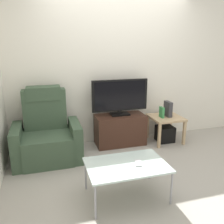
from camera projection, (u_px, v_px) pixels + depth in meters
ground_plane at (140, 166)px, 3.46m from camera, size 6.40×6.40×0.00m
wall_back at (117, 68)px, 4.14m from camera, size 6.40×0.06×2.60m
tv_stand at (120, 130)px, 4.17m from camera, size 0.85×0.42×0.52m
television at (120, 97)px, 4.03m from camera, size 0.96×0.20×0.61m
recliner_armchair at (47, 135)px, 3.62m from camera, size 0.98×0.78×1.08m
side_table at (166, 121)px, 4.25m from camera, size 0.54×0.54×0.46m
subwoofer_box at (165, 134)px, 4.32m from camera, size 0.28×0.28×0.28m
book_upright at (162, 112)px, 4.16m from camera, size 0.04×0.13×0.19m
game_console at (168, 109)px, 4.21m from camera, size 0.07×0.20×0.27m
coffee_table at (126, 166)px, 2.68m from camera, size 0.90×0.60×0.41m
cell_phone at (138, 163)px, 2.69m from camera, size 0.11×0.16×0.01m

